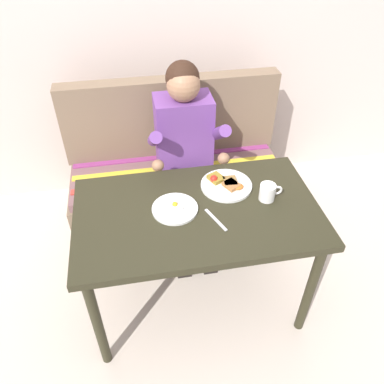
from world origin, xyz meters
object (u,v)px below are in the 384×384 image
object	(u,v)px
plate_breakfast	(226,184)
plate_eggs	(175,208)
person	(186,143)
couch	(176,179)
table	(197,222)
coffee_mug	(268,192)
fork	(216,220)

from	to	relation	value
plate_breakfast	plate_eggs	distance (m)	0.32
person	plate_breakfast	world-z (taller)	person
couch	plate_eggs	size ratio (longest dim) A/B	6.39
couch	person	xyz separation A→B (m)	(0.04, -0.17, 0.41)
couch	plate_eggs	xyz separation A→B (m)	(-0.11, -0.74, 0.41)
table	plate_eggs	bearing A→B (deg)	169.26
table	person	xyz separation A→B (m)	(0.04, 0.59, 0.09)
table	coffee_mug	bearing A→B (deg)	2.96
plate_eggs	coffee_mug	size ratio (longest dim) A/B	1.91
table	coffee_mug	xyz separation A→B (m)	(0.36, 0.02, 0.13)
person	fork	world-z (taller)	person
table	person	world-z (taller)	person
plate_eggs	fork	distance (m)	0.21
fork	plate_breakfast	bearing A→B (deg)	42.93
person	coffee_mug	distance (m)	0.66
person	fork	size ratio (longest dim) A/B	7.13
coffee_mug	couch	bearing A→B (deg)	115.80
table	couch	xyz separation A→B (m)	(0.00, 0.76, -0.32)
person	plate_eggs	bearing A→B (deg)	-104.69
couch	plate_breakfast	bearing A→B (deg)	-73.46
person	plate_eggs	distance (m)	0.59
couch	coffee_mug	size ratio (longest dim) A/B	12.20
table	plate_eggs	size ratio (longest dim) A/B	5.32
couch	person	bearing A→B (deg)	-76.87
couch	fork	world-z (taller)	couch
fork	couch	bearing A→B (deg)	72.66
couch	coffee_mug	distance (m)	0.94
coffee_mug	fork	bearing A→B (deg)	-160.13
table	fork	xyz separation A→B (m)	(0.07, -0.09, 0.08)
plate_breakfast	plate_eggs	size ratio (longest dim) A/B	1.19
couch	table	bearing A→B (deg)	-90.00
table	plate_breakfast	xyz separation A→B (m)	(0.18, 0.15, 0.10)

